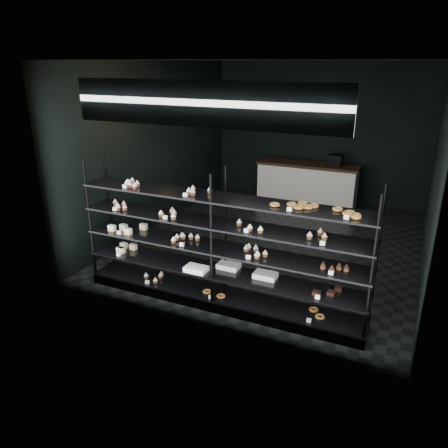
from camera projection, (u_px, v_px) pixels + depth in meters
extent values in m
cube|color=black|center=(275.00, 242.00, 8.18)|extent=(5.00, 6.00, 0.01)
cube|color=black|center=(284.00, 60.00, 7.06)|extent=(5.00, 6.00, 0.01)
cube|color=black|center=(319.00, 133.00, 10.17)|extent=(5.00, 0.01, 3.20)
cube|color=black|center=(199.00, 207.00, 5.07)|extent=(5.00, 0.01, 3.20)
cube|color=black|center=(158.00, 147.00, 8.60)|extent=(0.01, 6.00, 3.20)
cube|color=black|center=(436.00, 172.00, 6.64)|extent=(0.01, 6.00, 3.20)
cube|color=black|center=(219.00, 300.00, 6.09)|extent=(4.00, 0.50, 0.12)
cylinder|color=black|center=(90.00, 222.00, 6.34)|extent=(0.04, 0.04, 1.85)
cylinder|color=black|center=(109.00, 213.00, 6.72)|extent=(0.04, 0.04, 1.85)
cylinder|color=black|center=(211.00, 245.00, 5.57)|extent=(0.04, 0.04, 1.85)
cylinder|color=black|center=(226.00, 233.00, 5.95)|extent=(0.04, 0.04, 1.85)
cylinder|color=black|center=(372.00, 274.00, 4.80)|extent=(0.04, 0.04, 1.85)
cylinder|color=black|center=(376.00, 259.00, 5.18)|extent=(0.04, 0.04, 1.85)
cube|color=black|center=(219.00, 294.00, 6.05)|extent=(4.00, 0.50, 0.03)
cube|color=black|center=(219.00, 272.00, 5.93)|extent=(4.00, 0.50, 0.02)
cube|color=black|center=(219.00, 248.00, 5.81)|extent=(4.00, 0.50, 0.02)
cube|color=black|center=(219.00, 224.00, 5.68)|extent=(4.00, 0.50, 0.02)
cube|color=black|center=(219.00, 198.00, 5.56)|extent=(4.00, 0.50, 0.02)
cube|color=white|center=(125.00, 187.00, 5.91)|extent=(0.06, 0.04, 0.06)
cube|color=white|center=(187.00, 195.00, 5.53)|extent=(0.06, 0.04, 0.06)
cube|color=white|center=(289.00, 210.00, 5.01)|extent=(0.05, 0.04, 0.06)
cube|color=white|center=(351.00, 218.00, 4.74)|extent=(0.06, 0.04, 0.06)
cube|color=white|center=(115.00, 209.00, 6.12)|extent=(0.06, 0.04, 0.06)
cube|color=white|center=(168.00, 218.00, 5.77)|extent=(0.05, 0.04, 0.06)
cube|color=white|center=(246.00, 231.00, 5.34)|extent=(0.06, 0.04, 0.06)
cube|color=white|center=(320.00, 243.00, 4.98)|extent=(0.06, 0.04, 0.06)
cube|color=white|center=(119.00, 233.00, 6.22)|extent=(0.06, 0.04, 0.06)
cube|color=white|center=(182.00, 245.00, 5.82)|extent=(0.06, 0.04, 0.06)
cube|color=white|center=(250.00, 258.00, 5.44)|extent=(0.05, 0.04, 0.06)
cube|color=white|center=(332.00, 273.00, 5.04)|extent=(0.06, 0.04, 0.06)
cube|color=white|center=(121.00, 255.00, 6.35)|extent=(0.06, 0.04, 0.06)
cube|color=white|center=(321.00, 298.00, 5.20)|extent=(0.06, 0.04, 0.06)
cube|color=white|center=(145.00, 282.00, 6.32)|extent=(0.06, 0.04, 0.06)
cube|color=white|center=(214.00, 298.00, 5.88)|extent=(0.05, 0.04, 0.06)
cube|color=white|center=(309.00, 321.00, 5.38)|extent=(0.06, 0.04, 0.06)
cube|color=#0D1B44|center=(201.00, 104.00, 4.73)|extent=(3.20, 0.04, 0.45)
cube|color=white|center=(200.00, 104.00, 4.72)|extent=(3.30, 0.02, 0.50)
cylinder|color=black|center=(162.00, 82.00, 6.63)|extent=(0.01, 0.01, 0.58)
sphere|color=#EBA152|center=(163.00, 111.00, 6.79)|extent=(0.30, 0.30, 0.30)
cube|color=silver|center=(307.00, 185.00, 10.18)|extent=(2.24, 0.60, 0.92)
cube|color=black|center=(308.00, 165.00, 10.01)|extent=(2.33, 0.65, 0.06)
cube|color=black|center=(335.00, 160.00, 9.72)|extent=(0.30, 0.30, 0.25)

